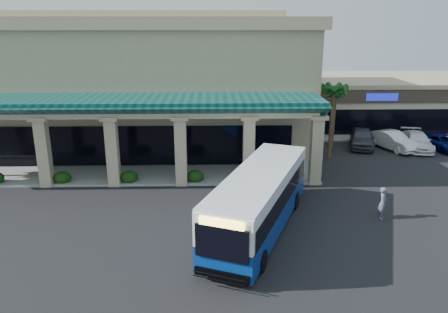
{
  "coord_description": "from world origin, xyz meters",
  "views": [
    {
      "loc": [
        -0.81,
        -22.53,
        10.54
      ],
      "look_at": [
        -0.16,
        4.44,
        2.2
      ],
      "focal_mm": 35.0,
      "sensor_mm": 36.0,
      "label": 1
    }
  ],
  "objects_px": {
    "pedestrian": "(383,203)",
    "car_gray": "(443,142)",
    "car_white": "(392,140)",
    "transit_bus": "(260,201)",
    "car_silver": "(362,138)",
    "car_red": "(417,141)"
  },
  "relations": [
    {
      "from": "pedestrian",
      "to": "car_gray",
      "type": "bearing_deg",
      "value": -11.97
    },
    {
      "from": "car_silver",
      "to": "car_white",
      "type": "bearing_deg",
      "value": -1.39
    },
    {
      "from": "pedestrian",
      "to": "car_white",
      "type": "height_order",
      "value": "pedestrian"
    },
    {
      "from": "transit_bus",
      "to": "car_silver",
      "type": "relative_size",
      "value": 2.39
    },
    {
      "from": "pedestrian",
      "to": "transit_bus",
      "type": "bearing_deg",
      "value": 126.02
    },
    {
      "from": "car_red",
      "to": "transit_bus",
      "type": "bearing_deg",
      "value": -125.28
    },
    {
      "from": "pedestrian",
      "to": "car_gray",
      "type": "relative_size",
      "value": 0.4
    },
    {
      "from": "car_silver",
      "to": "car_white",
      "type": "relative_size",
      "value": 1.03
    },
    {
      "from": "car_silver",
      "to": "car_red",
      "type": "height_order",
      "value": "car_silver"
    },
    {
      "from": "car_red",
      "to": "pedestrian",
      "type": "bearing_deg",
      "value": -110.67
    },
    {
      "from": "car_white",
      "to": "car_red",
      "type": "relative_size",
      "value": 0.95
    },
    {
      "from": "transit_bus",
      "to": "car_gray",
      "type": "bearing_deg",
      "value": 62.42
    },
    {
      "from": "transit_bus",
      "to": "car_silver",
      "type": "distance_m",
      "value": 19.06
    },
    {
      "from": "pedestrian",
      "to": "car_white",
      "type": "distance_m",
      "value": 14.95
    },
    {
      "from": "transit_bus",
      "to": "car_red",
      "type": "height_order",
      "value": "transit_bus"
    },
    {
      "from": "car_white",
      "to": "car_gray",
      "type": "relative_size",
      "value": 1.02
    },
    {
      "from": "pedestrian",
      "to": "car_red",
      "type": "relative_size",
      "value": 0.37
    },
    {
      "from": "car_silver",
      "to": "car_white",
      "type": "distance_m",
      "value": 2.53
    },
    {
      "from": "transit_bus",
      "to": "pedestrian",
      "type": "distance_m",
      "value": 7.2
    },
    {
      "from": "car_white",
      "to": "car_gray",
      "type": "height_order",
      "value": "car_white"
    },
    {
      "from": "pedestrian",
      "to": "car_silver",
      "type": "distance_m",
      "value": 14.92
    },
    {
      "from": "pedestrian",
      "to": "car_silver",
      "type": "bearing_deg",
      "value": 11.45
    }
  ]
}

